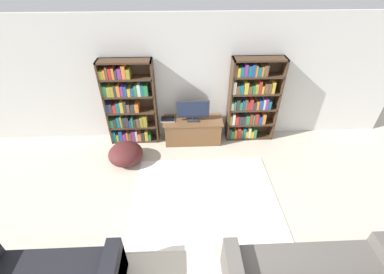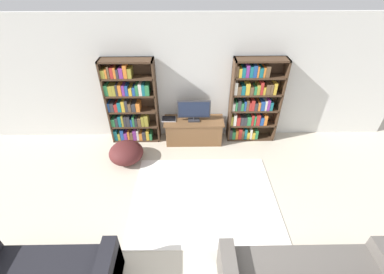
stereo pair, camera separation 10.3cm
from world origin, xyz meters
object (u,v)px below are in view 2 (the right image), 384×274
bookshelf_right (252,102)px  laptop (169,119)px  tv_stand (194,130)px  beanbag_ottoman (126,153)px  television (194,110)px  bookshelf_left (130,104)px

bookshelf_right → laptop: size_ratio=6.10×
tv_stand → beanbag_ottoman: 1.51m
bookshelf_right → television: bearing=-173.4°
laptop → beanbag_ottoman: (-0.83, -0.67, -0.36)m
tv_stand → beanbag_ottoman: bearing=-154.7°
tv_stand → beanbag_ottoman: size_ratio=1.87×
bookshelf_left → television: (1.32, -0.14, -0.08)m
bookshelf_left → television: 1.33m
television → laptop: bearing=174.8°
tv_stand → laptop: laptop is taller
television → tv_stand: bearing=90.0°
bookshelf_right → tv_stand: size_ratio=1.45×
laptop → television: bearing=-5.2°
tv_stand → television: size_ratio=1.85×
bookshelf_left → beanbag_ottoman: size_ratio=2.70×
bookshelf_left → bookshelf_right: (2.54, -0.00, 0.02)m
television → beanbag_ottoman: 1.61m
bookshelf_right → television: (-1.22, -0.14, -0.11)m
bookshelf_left → tv_stand: size_ratio=1.45×
tv_stand → television: (0.00, -0.02, 0.52)m
bookshelf_right → television: bookshelf_right is taller
television → laptop: 0.58m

